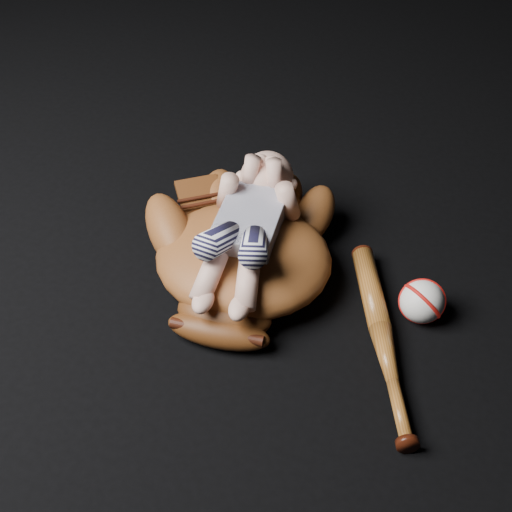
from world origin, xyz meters
name	(u,v)px	position (x,y,z in m)	size (l,w,h in m)	color
baseball_glove	(243,251)	(0.01, 0.05, 0.07)	(0.39, 0.44, 0.14)	brown
newborn_baby	(245,227)	(0.02, 0.05, 0.13)	(0.17, 0.37, 0.15)	#D9A28C
baseball_bat	(383,339)	(0.29, 0.00, 0.02)	(0.04, 0.41, 0.04)	brown
baseball	(422,301)	(0.33, 0.09, 0.04)	(0.08, 0.08, 0.08)	white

